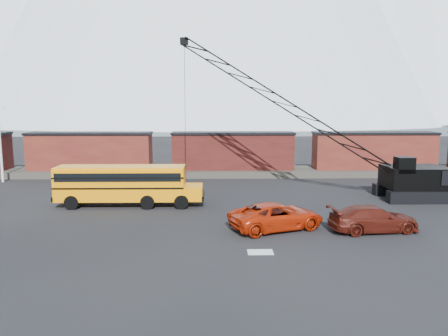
% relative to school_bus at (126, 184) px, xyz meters
% --- Properties ---
extents(ground, '(160.00, 160.00, 0.00)m').
position_rel_school_bus_xyz_m(ground, '(9.04, -7.08, -1.79)').
color(ground, black).
rests_on(ground, ground).
extents(gravel_berm, '(120.00, 5.00, 0.70)m').
position_rel_school_bus_xyz_m(gravel_berm, '(9.04, 14.92, -1.44)').
color(gravel_berm, '#443F38').
rests_on(gravel_berm, ground).
extents(boxcar_west_near, '(13.70, 3.10, 4.17)m').
position_rel_school_bus_xyz_m(boxcar_west_near, '(-6.96, 14.92, 0.97)').
color(boxcar_west_near, '#4C1516').
rests_on(boxcar_west_near, gravel_berm).
extents(boxcar_mid, '(13.70, 3.10, 4.17)m').
position_rel_school_bus_xyz_m(boxcar_mid, '(9.04, 14.92, 0.97)').
color(boxcar_mid, '#501816').
rests_on(boxcar_mid, gravel_berm).
extents(boxcar_east_near, '(13.70, 3.10, 4.17)m').
position_rel_school_bus_xyz_m(boxcar_east_near, '(25.04, 14.92, 0.97)').
color(boxcar_east_near, '#4C1516').
rests_on(boxcar_east_near, gravel_berm).
extents(utility_pole, '(1.40, 0.24, 8.00)m').
position_rel_school_bus_xyz_m(utility_pole, '(-14.96, 10.92, 2.36)').
color(utility_pole, silver).
rests_on(utility_pole, ground).
extents(snow_patch, '(1.40, 0.90, 0.02)m').
position_rel_school_bus_xyz_m(snow_patch, '(9.54, -11.08, -1.78)').
color(snow_patch, silver).
rests_on(snow_patch, ground).
extents(school_bus, '(11.65, 2.65, 3.19)m').
position_rel_school_bus_xyz_m(school_bus, '(0.00, 0.00, 0.00)').
color(school_bus, orange).
rests_on(school_bus, ground).
extents(red_pickup, '(6.79, 4.91, 1.72)m').
position_rel_school_bus_xyz_m(red_pickup, '(11.04, -6.63, -0.94)').
color(red_pickup, '#B02308').
rests_on(red_pickup, ground).
extents(maroon_suv, '(5.90, 2.99, 1.64)m').
position_rel_school_bus_xyz_m(maroon_suv, '(17.12, -7.26, -0.97)').
color(maroon_suv, '#47140C').
rests_on(maroon_suv, ground).
extents(crawler_crane, '(22.73, 5.39, 13.88)m').
position_rel_school_bus_xyz_m(crawler_crane, '(13.73, 3.56, 5.80)').
color(crawler_crane, black).
rests_on(crawler_crane, ground).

